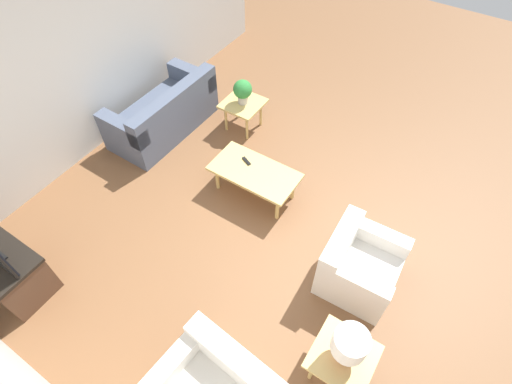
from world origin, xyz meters
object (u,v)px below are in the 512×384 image
Objects in this scene: armchair at (358,266)px; table_lamp at (349,345)px; side_table_plant at (243,106)px; sofa at (165,114)px; tv_stand_chest at (5,269)px; coffee_table at (255,173)px; side_table_lamp at (343,358)px; potted_plant at (243,90)px.

table_lamp reaches higher than armchair.
side_table_plant is at bearing -41.92° from table_lamp.
sofa reaches higher than tv_stand_chest.
coffee_table is (1.66, -0.47, 0.07)m from armchair.
side_table_plant is (2.54, -1.50, 0.10)m from armchair.
side_table_plant is 3.78m from side_table_lamp.
side_table_lamp is 3.67m from tv_stand_chest.
armchair is 2.95m from side_table_plant.
armchair reaches higher than side_table_lamp.
tv_stand_chest is at bearing 17.65° from table_lamp.
table_lamp is (-0.28, 1.03, 0.45)m from armchair.
side_table_plant is 0.28m from potted_plant.
potted_plant is (2.82, -2.53, 0.28)m from side_table_lamp.
coffee_table is at bearing 130.39° from potted_plant.
tv_stand_chest is (1.56, 2.61, -0.07)m from coffee_table.
armchair is (-3.51, 0.81, 0.01)m from sofa.
side_table_lamp is at bearing -167.15° from armchair.
coffee_table is 3.03× the size of potted_plant.
potted_plant is at bearing 126.18° from sofa.
tv_stand_chest is at bearing 121.27° from armchair.
armchair is at bearing 164.07° from coffee_table.
sofa reaches higher than side_table_lamp.
side_table_plant reaches higher than coffee_table.
table_lamp is (-2.82, 2.53, 0.35)m from side_table_plant.
table_lamp reaches higher than potted_plant.
side_table_plant and side_table_lamp have the same top height.
armchair is 1.73m from coffee_table.
table_lamp is (-3.79, 1.84, 0.46)m from sofa.
sofa is 2.96m from tv_stand_chest.
side_table_lamp reaches higher than coffee_table.
armchair is 1.46× the size of side_table_plant.
armchair is at bearing 149.37° from side_table_plant.
sofa reaches higher than coffee_table.
sofa is 4.54× the size of potted_plant.
potted_plant is 0.85× the size of table_lamp.
armchair reaches higher than side_table_plant.
tv_stand_chest is 2.53× the size of potted_plant.
table_lamp reaches higher than coffee_table.
side_table_plant is at bearing -100.60° from tv_stand_chest.
coffee_table is 1.35m from side_table_plant.
coffee_table is 2.45m from side_table_lamp.
table_lamp is at bearing 142.30° from coffee_table.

